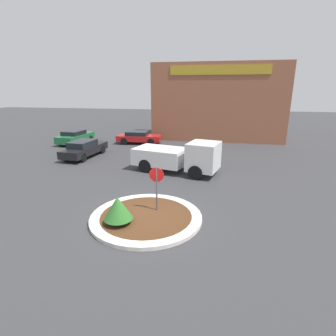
# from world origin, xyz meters

# --- Properties ---
(ground_plane) EXTENTS (120.00, 120.00, 0.00)m
(ground_plane) POSITION_xyz_m (0.00, 0.00, 0.00)
(ground_plane) COLOR #38383A
(traffic_island) EXTENTS (4.84, 4.84, 0.16)m
(traffic_island) POSITION_xyz_m (0.00, 0.00, 0.08)
(traffic_island) COLOR beige
(traffic_island) RESTS_ON ground_plane
(stop_sign) EXTENTS (0.66, 0.07, 2.18)m
(stop_sign) POSITION_xyz_m (0.33, 0.63, 1.50)
(stop_sign) COLOR #4C4C51
(stop_sign) RESTS_ON ground_plane
(island_shrub) EXTENTS (1.18, 1.18, 1.15)m
(island_shrub) POSITION_xyz_m (-0.92, -0.87, 0.84)
(island_shrub) COLOR brown
(island_shrub) RESTS_ON traffic_island
(utility_truck) EXTENTS (6.04, 3.41, 2.17)m
(utility_truck) POSITION_xyz_m (0.33, 6.84, 1.08)
(utility_truck) COLOR white
(utility_truck) RESTS_ON ground_plane
(storefront_building) EXTENTS (13.82, 6.07, 7.96)m
(storefront_building) POSITION_xyz_m (2.57, 20.60, 3.99)
(storefront_building) COLOR #93563D
(storefront_building) RESTS_ON ground_plane
(parked_sedan_red) EXTENTS (4.50, 2.07, 1.26)m
(parked_sedan_red) POSITION_xyz_m (-5.16, 15.50, 0.67)
(parked_sedan_red) COLOR #B21919
(parked_sedan_red) RESTS_ON ground_plane
(parked_sedan_black) EXTENTS (2.04, 4.86, 1.39)m
(parked_sedan_black) POSITION_xyz_m (-7.90, 9.37, 0.72)
(parked_sedan_black) COLOR black
(parked_sedan_black) RESTS_ON ground_plane
(parked_sedan_green) EXTENTS (2.21, 4.38, 1.35)m
(parked_sedan_green) POSITION_xyz_m (-11.52, 14.25, 0.70)
(parked_sedan_green) COLOR #1E6638
(parked_sedan_green) RESTS_ON ground_plane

